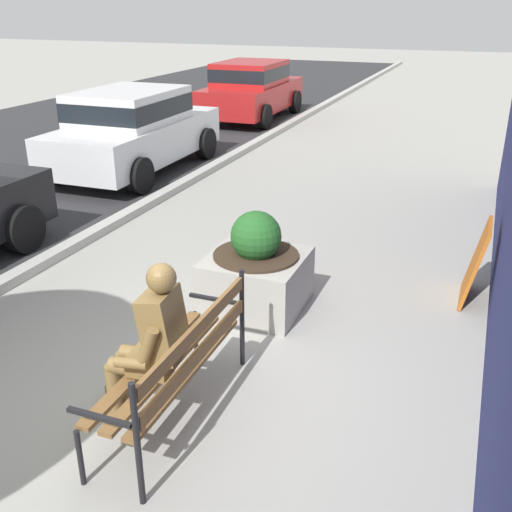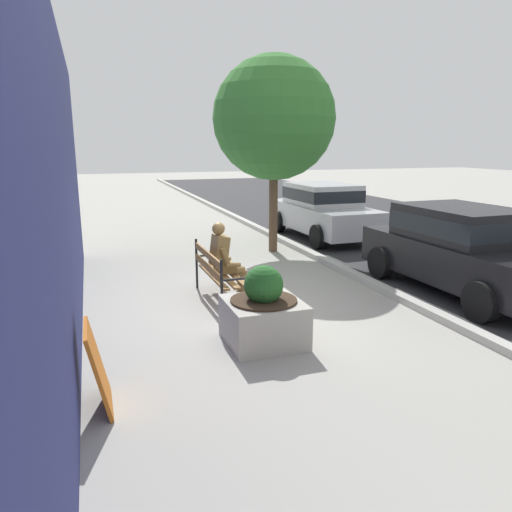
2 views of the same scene
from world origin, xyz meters
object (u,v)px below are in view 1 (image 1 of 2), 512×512
at_px(parked_car_red, 251,88).
at_px(leaning_signboard, 475,262).
at_px(parked_car_white, 133,128).
at_px(bronze_statue_seated, 148,345).
at_px(concrete_planter, 256,272).
at_px(park_bench, 179,360).

distance_m(parked_car_red, leaning_signboard, 11.37).
bearing_deg(parked_car_red, parked_car_white, 180.00).
relative_size(bronze_statue_seated, parked_car_red, 0.33).
distance_m(bronze_statue_seated, concrete_planter, 2.06).
relative_size(parked_car_red, leaning_signboard, 4.59).
height_order(bronze_statue_seated, parked_car_white, parked_car_white).
bearing_deg(parked_car_white, leaning_signboard, -117.58).
relative_size(concrete_planter, leaning_signboard, 1.21).
xyz_separation_m(bronze_statue_seated, parked_car_white, (6.43, 4.17, 0.17)).
relative_size(park_bench, parked_car_red, 0.44).
bearing_deg(park_bench, parked_car_white, 34.61).
xyz_separation_m(bronze_statue_seated, parked_car_red, (12.47, 4.17, 0.17)).
height_order(concrete_planter, leaning_signboard, concrete_planter).
height_order(bronze_statue_seated, concrete_planter, bronze_statue_seated).
distance_m(bronze_statue_seated, parked_car_red, 13.15).
bearing_deg(park_bench, leaning_signboard, -33.88).
relative_size(parked_car_white, parked_car_red, 1.00).
relative_size(concrete_planter, parked_car_red, 0.26).
bearing_deg(leaning_signboard, bronze_statue_seated, 144.11).
distance_m(concrete_planter, parked_car_white, 6.11).
xyz_separation_m(park_bench, leaning_signboard, (3.01, -2.02, -0.09)).
distance_m(park_bench, concrete_planter, 1.98).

